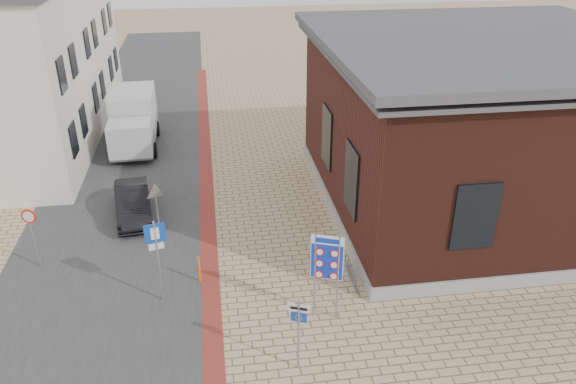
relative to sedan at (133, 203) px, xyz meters
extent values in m
plane|color=tan|center=(4.89, -7.64, -0.61)|extent=(120.00, 120.00, 0.00)
cube|color=#38383A|center=(-0.61, 7.36, -0.60)|extent=(7.00, 60.00, 0.02)
cube|color=maroon|center=(2.89, 2.36, -0.60)|extent=(0.60, 40.00, 0.02)
cube|color=gray|center=(13.89, -0.64, -0.36)|extent=(12.15, 12.15, 0.50)
cube|color=#451D16|center=(13.89, -0.64, 2.89)|extent=(12.00, 12.00, 6.00)
cube|color=#46474B|center=(13.89, -0.64, 6.04)|extent=(13.00, 13.00, 0.30)
cube|color=#46474B|center=(13.89, -0.64, 5.64)|extent=(12.70, 12.70, 0.15)
cube|color=black|center=(7.87, -3.64, 2.19)|extent=(0.12, 1.60, 2.40)
cube|color=black|center=(7.87, 0.36, 2.19)|extent=(0.12, 1.60, 2.40)
cube|color=black|center=(10.89, -6.66, 2.19)|extent=(1.40, 0.12, 2.20)
cube|color=black|center=(-2.59, 3.16, 1.59)|extent=(0.10, 1.10, 1.40)
cube|color=black|center=(-2.59, 5.56, 1.59)|extent=(0.10, 1.10, 1.40)
cube|color=black|center=(-2.59, 3.16, 4.39)|extent=(0.10, 1.10, 1.40)
cube|color=black|center=(-2.59, 5.56, 4.39)|extent=(0.10, 1.10, 1.40)
cube|color=silver|center=(-6.11, 10.36, 3.79)|extent=(7.00, 6.00, 8.80)
cube|color=black|center=(-2.59, 9.16, 1.59)|extent=(0.10, 1.10, 1.40)
cube|color=black|center=(-2.59, 11.56, 1.59)|extent=(0.10, 1.10, 1.40)
cube|color=black|center=(-2.59, 9.16, 4.39)|extent=(0.10, 1.10, 1.40)
cube|color=black|center=(-2.59, 11.56, 4.39)|extent=(0.10, 1.10, 1.40)
cube|color=silver|center=(-6.11, 16.36, 3.39)|extent=(7.00, 6.00, 8.00)
cube|color=black|center=(-2.59, 15.16, 1.59)|extent=(0.10, 1.10, 1.40)
cube|color=black|center=(-2.59, 17.56, 1.59)|extent=(0.10, 1.10, 1.40)
cube|color=black|center=(-2.59, 15.16, 4.39)|extent=(0.10, 1.10, 1.40)
cube|color=black|center=(-2.59, 17.56, 4.39)|extent=(0.10, 1.10, 1.40)
torus|color=slate|center=(7.54, -6.04, -0.33)|extent=(0.04, 0.60, 0.60)
torus|color=slate|center=(7.54, -5.74, -0.33)|extent=(0.04, 0.60, 0.60)
torus|color=slate|center=(7.54, -5.44, -0.33)|extent=(0.04, 0.60, 0.60)
torus|color=slate|center=(7.54, -5.14, -0.33)|extent=(0.04, 0.60, 0.60)
torus|color=slate|center=(7.54, -4.84, -0.33)|extent=(0.04, 0.60, 0.60)
cube|color=slate|center=(7.54, -5.44, -0.59)|extent=(0.08, 1.60, 0.04)
imported|color=black|center=(0.00, 0.00, 0.00)|extent=(1.79, 3.86, 1.22)
cube|color=slate|center=(-0.61, 7.44, -0.18)|extent=(2.11, 5.22, 0.24)
cube|color=silver|center=(-0.58, 5.61, 0.59)|extent=(2.05, 1.67, 1.54)
cube|color=black|center=(-0.56, 4.89, 0.88)|extent=(1.83, 0.11, 0.77)
cube|color=silver|center=(-0.62, 8.30, 1.07)|extent=(2.18, 3.50, 2.11)
cylinder|color=black|center=(-1.59, 5.88, -0.23)|extent=(0.25, 0.77, 0.77)
cylinder|color=black|center=(0.43, 5.92, -0.23)|extent=(0.25, 0.77, 0.77)
cylinder|color=black|center=(-1.64, 8.95, -0.23)|extent=(0.25, 0.77, 0.77)
cylinder|color=black|center=(0.37, 8.99, -0.23)|extent=(0.25, 0.77, 0.77)
cylinder|color=gray|center=(5.97, -7.02, 0.80)|extent=(0.07, 0.07, 2.82)
cylinder|color=gray|center=(6.61, -7.26, 0.80)|extent=(0.07, 0.07, 2.82)
cube|color=white|center=(6.29, -7.14, 1.48)|extent=(0.91, 0.39, 1.45)
cube|color=#1030C4|center=(6.29, -7.14, 1.48)|extent=(0.88, 0.38, 1.41)
cube|color=white|center=(6.29, -7.14, 2.06)|extent=(0.88, 0.38, 0.27)
cylinder|color=gray|center=(5.14, -9.14, 0.51)|extent=(0.07, 0.07, 2.25)
cube|color=silver|center=(5.14, -9.14, 1.39)|extent=(0.58, 0.26, 0.21)
cube|color=#0F38B7|center=(5.14, -9.14, 1.10)|extent=(0.40, 0.19, 0.27)
cylinder|color=gray|center=(1.39, -5.64, 0.81)|extent=(0.07, 0.07, 2.84)
cube|color=#0E43AA|center=(1.39, -5.64, 1.83)|extent=(0.62, 0.18, 0.63)
cube|color=white|center=(1.39, -5.64, 1.38)|extent=(0.45, 0.14, 0.20)
cylinder|color=gray|center=(1.09, -1.64, 0.43)|extent=(0.07, 0.07, 2.09)
cylinder|color=gray|center=(-2.87, -3.14, 0.51)|extent=(0.07, 0.07, 2.24)
cylinder|color=red|center=(-2.87, -3.14, 1.37)|extent=(0.52, 0.18, 0.53)
cylinder|color=#FF640D|center=(2.56, -4.84, -0.14)|extent=(0.10, 0.10, 0.95)
camera|label=1|loc=(3.21, -20.29, 10.44)|focal=35.00mm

